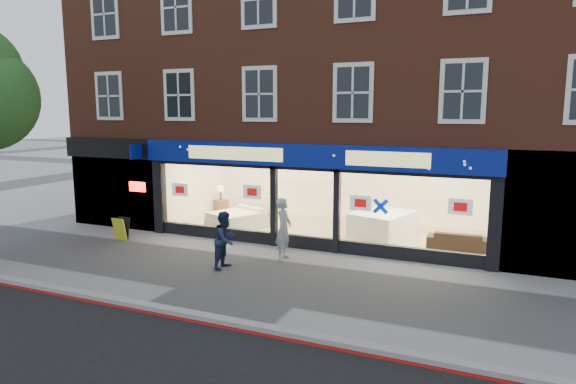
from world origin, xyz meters
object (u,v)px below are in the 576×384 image
Objects in this scene: display_bed at (240,218)px; a_board at (121,229)px; sofa at (458,240)px; mattress_stack at (383,224)px; pedestrian_blue at (225,240)px; pedestrian_grey at (284,229)px.

display_bed is 3.10× the size of a_board.
sofa is (7.63, -0.03, -0.04)m from display_bed.
display_bed is at bearing 50.32° from a_board.
display_bed is 7.63m from sofa.
pedestrian_blue reaches higher than mattress_stack.
mattress_stack is at bearing -31.08° from pedestrian_blue.
mattress_stack is 4.14m from pedestrian_grey.
pedestrian_grey is 1.81m from pedestrian_blue.
sofa is 2.36× the size of a_board.
display_bed is 5.16m from mattress_stack.
mattress_stack is 1.34× the size of pedestrian_grey.
mattress_stack is 5.92m from pedestrian_blue.
sofa is at bearing -16.00° from mattress_stack.
display_bed reaches higher than sofa.
pedestrian_blue is at bearing 34.44° from sofa.
mattress_stack is at bearing 28.32° from a_board.
mattress_stack reaches higher than a_board.
display_bed is 4.15m from a_board.
a_board is 4.91m from pedestrian_blue.
a_board is at bearing 86.36° from pedestrian_grey.
display_bed is 1.51× the size of pedestrian_blue.
mattress_stack is at bearing 30.22° from display_bed.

